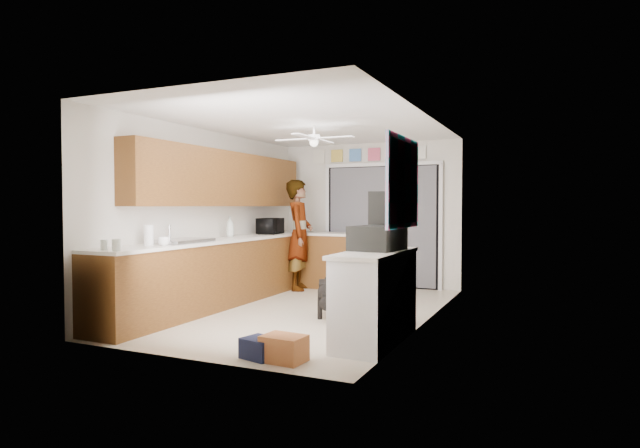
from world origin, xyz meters
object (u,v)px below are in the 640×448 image
(microwave, at_px, (270,226))
(cup, at_px, (164,241))
(cardboard_box, at_px, (284,348))
(soap_bottle, at_px, (230,226))
(suitcase, at_px, (378,238))
(dog, at_px, (326,297))
(man, at_px, (299,235))
(paper_towel_roll, at_px, (149,235))
(navy_crate, at_px, (260,348))

(microwave, bearing_deg, cup, 174.58)
(cardboard_box, bearing_deg, soap_bottle, 131.90)
(suitcase, height_order, cardboard_box, suitcase)
(microwave, distance_m, dog, 2.38)
(microwave, distance_m, man, 0.51)
(microwave, bearing_deg, paper_towel_roll, 170.78)
(cardboard_box, bearing_deg, cup, 160.08)
(dog, bearing_deg, navy_crate, -108.67)
(microwave, height_order, cardboard_box, microwave)
(microwave, relative_size, navy_crate, 1.53)
(suitcase, bearing_deg, cardboard_box, -107.94)
(cardboard_box, bearing_deg, paper_towel_roll, 162.87)
(suitcase, relative_size, dog, 0.93)
(cardboard_box, bearing_deg, microwave, 121.29)
(cardboard_box, xyz_separation_m, man, (-1.71, 3.75, 0.80))
(cup, height_order, suitcase, suitcase)
(soap_bottle, relative_size, suitcase, 0.52)
(suitcase, relative_size, man, 0.33)
(microwave, relative_size, soap_bottle, 1.52)
(cardboard_box, bearing_deg, navy_crate, 180.00)
(soap_bottle, xyz_separation_m, navy_crate, (2.01, -2.52, -1.00))
(navy_crate, bearing_deg, cup, 157.45)
(cup, xyz_separation_m, navy_crate, (1.72, -0.71, -0.90))
(paper_towel_roll, bearing_deg, microwave, 88.72)
(suitcase, bearing_deg, microwave, 144.38)
(paper_towel_roll, xyz_separation_m, suitcase, (2.66, 0.49, 0.01))
(microwave, xyz_separation_m, cup, (0.12, -2.73, -0.08))
(soap_bottle, distance_m, cardboard_box, 3.52)
(cardboard_box, distance_m, dog, 2.00)
(cup, bearing_deg, navy_crate, -22.55)
(dog, bearing_deg, suitcase, -64.39)
(cup, height_order, dog, cup)
(cup, distance_m, man, 3.05)
(soap_bottle, relative_size, cup, 2.40)
(man, distance_m, dog, 2.31)
(soap_bottle, height_order, suitcase, soap_bottle)
(soap_bottle, xyz_separation_m, cardboard_box, (2.26, -2.52, -0.98))
(navy_crate, bearing_deg, man, 111.31)
(microwave, distance_m, soap_bottle, 0.94)
(microwave, relative_size, paper_towel_roll, 1.96)
(microwave, bearing_deg, dog, -139.94)
(microwave, xyz_separation_m, cardboard_box, (2.09, -3.44, -0.95))
(cup, bearing_deg, cardboard_box, -19.92)
(soap_bottle, relative_size, navy_crate, 1.01)
(suitcase, distance_m, dog, 1.48)
(cup, xyz_separation_m, cardboard_box, (1.97, -0.71, -0.87))
(soap_bottle, xyz_separation_m, suitcase, (2.76, -1.36, -0.03))
(cup, relative_size, dog, 0.20)
(paper_towel_roll, distance_m, suitcase, 2.71)
(paper_towel_roll, relative_size, cardboard_box, 0.64)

